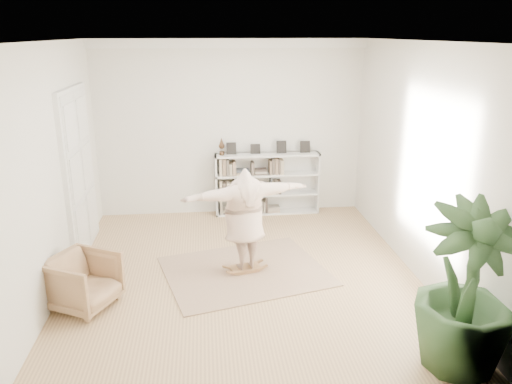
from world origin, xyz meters
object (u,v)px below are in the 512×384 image
at_px(bookshelf, 267,184).
at_px(armchair, 83,282).
at_px(person, 245,217).
at_px(houseplant, 466,289).
at_px(rocker_board, 245,268).

distance_m(bookshelf, armchair, 4.69).
height_order(person, houseplant, houseplant).
height_order(bookshelf, rocker_board, bookshelf).
relative_size(bookshelf, houseplant, 1.11).
bearing_deg(person, houseplant, 115.58).
xyz_separation_m(armchair, person, (2.34, 0.82, 0.57)).
bearing_deg(armchair, houseplant, -83.67).
bearing_deg(person, rocker_board, -179.07).
height_order(armchair, houseplant, houseplant).
height_order(rocker_board, houseplant, houseplant).
relative_size(rocker_board, person, 0.26).
distance_m(armchair, houseplant, 4.98).
distance_m(bookshelf, houseplant, 5.60).
relative_size(bookshelf, rocker_board, 4.09).
relative_size(bookshelf, person, 1.08).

